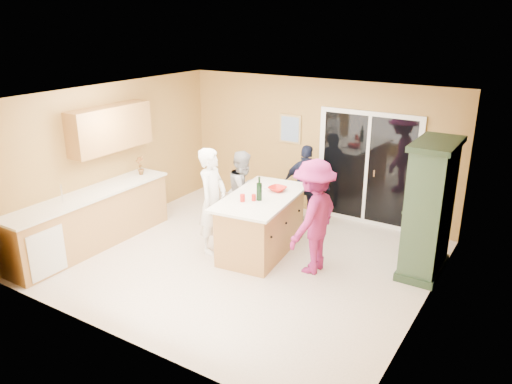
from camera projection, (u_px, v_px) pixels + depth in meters
The scene contains 22 objects.
floor at pixel (245, 260), 7.95m from camera, with size 5.50×5.50×0.00m, color #F1E0D0.
ceiling at pixel (243, 96), 7.08m from camera, with size 5.50×5.00×0.10m, color white.
wall_back at pixel (316, 147), 9.51m from camera, with size 5.50×0.10×2.60m, color tan.
wall_front at pixel (120, 244), 5.51m from camera, with size 5.50×0.10×2.60m, color tan.
wall_left at pixel (115, 157), 8.88m from camera, with size 0.10×5.00×2.60m, color tan.
wall_right at pixel (431, 220), 6.14m from camera, with size 0.10×5.00×2.60m, color tan.
left_cabinet_run at pixel (85, 223), 8.17m from camera, with size 0.65×3.05×1.24m.
upper_cabinets at pixel (110, 128), 8.44m from camera, with size 0.35×1.60×0.75m, color #AC7B42.
sliding_door at pixel (367, 169), 9.04m from camera, with size 1.90×0.07×2.10m.
framed_picture at pixel (290, 129), 9.66m from camera, with size 0.46×0.04×0.56m.
kitchen_island at pixel (261, 226), 8.10m from camera, with size 1.21×1.95×0.97m.
green_hutch at pixel (429, 211), 7.28m from camera, with size 0.58×1.11×2.03m.
woman_white at pixel (212, 201), 8.00m from camera, with size 0.63×0.42×1.74m, color white.
woman_grey at pixel (244, 191), 8.84m from camera, with size 0.71×0.56×1.47m, color #A6A6A8.
woman_navy at pixel (306, 185), 9.11m from camera, with size 0.88×0.37×1.50m, color #161932.
woman_magenta at pixel (313, 217), 7.36m from camera, with size 1.13×0.65×1.75m, color #972166.
serving_bowl at pixel (277, 189), 8.14m from camera, with size 0.28×0.28×0.07m, color red.
tulip_vase at pixel (140, 165), 9.03m from camera, with size 0.19×0.13×0.35m, color red.
tumbler_near at pixel (242, 198), 7.67m from camera, with size 0.08×0.08×0.11m, color red.
tumbler_far at pixel (254, 198), 7.71m from camera, with size 0.07×0.07×0.10m, color red.
wine_bottle at pixel (259, 191), 7.69m from camera, with size 0.09×0.09×0.38m.
white_plate at pixel (267, 186), 8.35m from camera, with size 0.25×0.25×0.02m, color white.
Camera 1 is at (3.92, -5.95, 3.69)m, focal length 35.00 mm.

